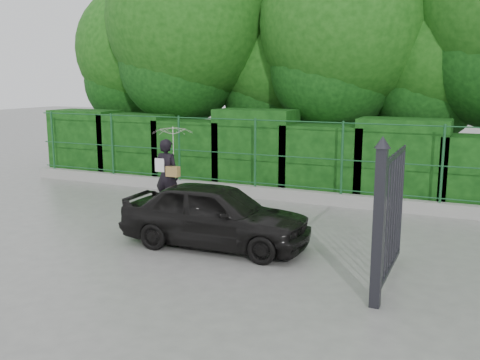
% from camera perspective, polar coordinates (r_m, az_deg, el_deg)
% --- Properties ---
extents(ground, '(80.00, 80.00, 0.00)m').
position_cam_1_polar(ground, '(10.54, -10.08, -6.49)').
color(ground, gray).
extents(kerb, '(14.00, 0.25, 0.30)m').
position_cam_1_polar(kerb, '(14.31, 0.13, -1.14)').
color(kerb, '#9E9E99').
rests_on(kerb, ground).
extents(fence, '(14.13, 0.06, 1.80)m').
position_cam_1_polar(fence, '(14.04, 0.95, 2.98)').
color(fence, '#195028').
rests_on(fence, kerb).
extents(hedge, '(14.20, 1.20, 2.27)m').
position_cam_1_polar(hedge, '(15.11, 1.29, 2.81)').
color(hedge, black).
rests_on(hedge, ground).
extents(trees, '(17.10, 6.15, 8.08)m').
position_cam_1_polar(trees, '(16.72, 8.62, 15.84)').
color(trees, black).
rests_on(trees, ground).
extents(gate, '(0.22, 2.33, 2.36)m').
position_cam_1_polar(gate, '(7.86, 15.18, -3.65)').
color(gate, '#24242A').
rests_on(gate, ground).
extents(woman, '(0.97, 0.99, 2.02)m').
position_cam_1_polar(woman, '(12.75, -7.40, 2.68)').
color(woman, black).
rests_on(woman, ground).
extents(car, '(3.62, 1.57, 1.22)m').
position_cam_1_polar(car, '(9.97, -2.64, -3.70)').
color(car, black).
rests_on(car, ground).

